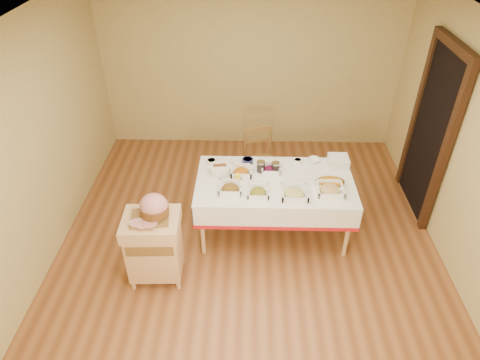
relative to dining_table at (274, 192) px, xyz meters
The scene contains 23 objects.
room_shell 0.82m from the dining_table, 135.00° to the right, with size 5.00×5.00×5.00m.
doorway 2.06m from the dining_table, 17.49° to the left, with size 0.09×1.10×2.20m.
dining_table is the anchor object (origin of this frame).
butcher_cart 1.51m from the dining_table, 148.99° to the right, with size 0.59×0.50×0.82m.
dining_chair 0.89m from the dining_table, 100.23° to the left, with size 0.49×0.48×0.92m.
ham_on_board 1.49m from the dining_table, 149.24° to the right, with size 0.40×0.38×0.27m.
serving_dish_a 0.59m from the dining_table, 157.02° to the right, with size 0.26×0.26×0.11m.
serving_dish_b 0.39m from the dining_table, 126.33° to the right, with size 0.24×0.24×0.10m.
serving_dish_c 0.41m from the dining_table, 56.25° to the right, with size 0.29×0.29×0.12m.
serving_dish_d 0.66m from the dining_table, 19.44° to the right, with size 0.29×0.29×0.11m.
serving_dish_e 0.45m from the dining_table, 164.05° to the left, with size 0.26×0.25×0.12m.
serving_dish_f 0.27m from the dining_table, 103.92° to the left, with size 0.24×0.22×0.11m.
small_bowl_left 0.85m from the dining_table, 156.38° to the left, with size 0.12×0.12×0.06m.
small_bowl_mid 0.52m from the dining_table, 131.62° to the left, with size 0.14×0.14×0.06m.
small_bowl_right 0.51m from the dining_table, 52.57° to the left, with size 0.10×0.10×0.05m.
bowl_white_imported 0.34m from the dining_table, 85.53° to the left, with size 0.15×0.15×0.04m, color white.
bowl_small_imported 0.67m from the dining_table, 39.84° to the left, with size 0.14×0.14×0.04m, color white.
preserve_jar_left 0.33m from the dining_table, 131.31° to the left, with size 0.10×0.10×0.13m.
preserve_jar_right 0.28m from the dining_table, 87.01° to the left, with size 0.10×0.10×0.13m.
mustard_bottle 0.49m from the dining_table, 169.66° to the right, with size 0.05×0.05×0.16m.
bread_basket 0.69m from the dining_table, 167.73° to the left, with size 0.26×0.26×0.11m.
plate_stack 0.87m from the dining_table, 23.55° to the left, with size 0.24×0.24×0.11m.
brass_platter 0.66m from the dining_table, ahead, with size 0.31×0.23×0.04m.
Camera 1 is at (-0.00, -3.72, 3.63)m, focal length 32.00 mm.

